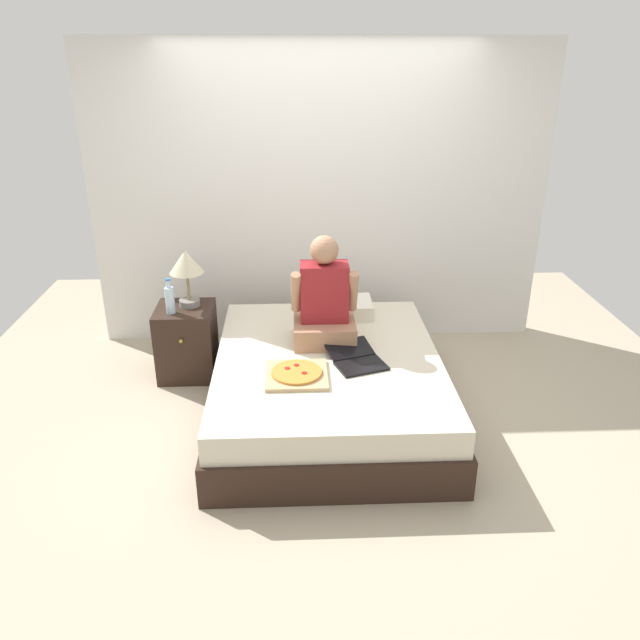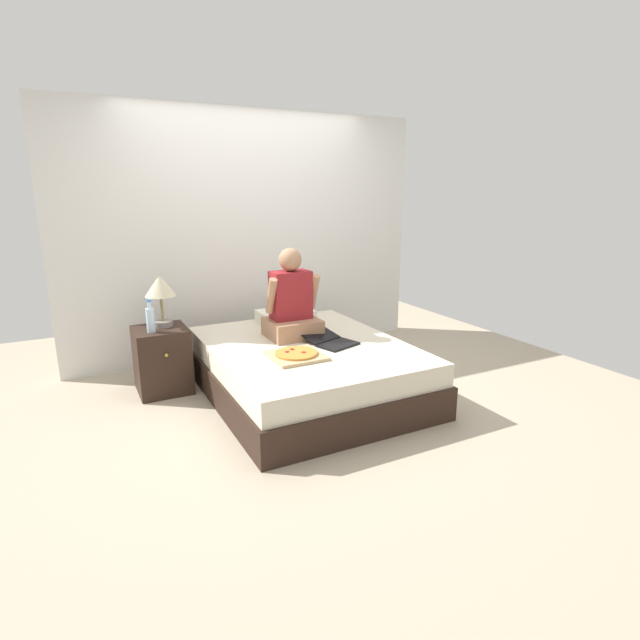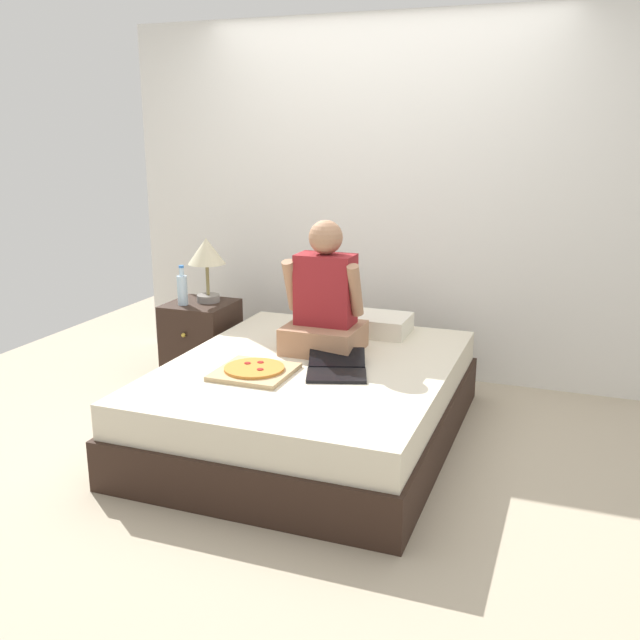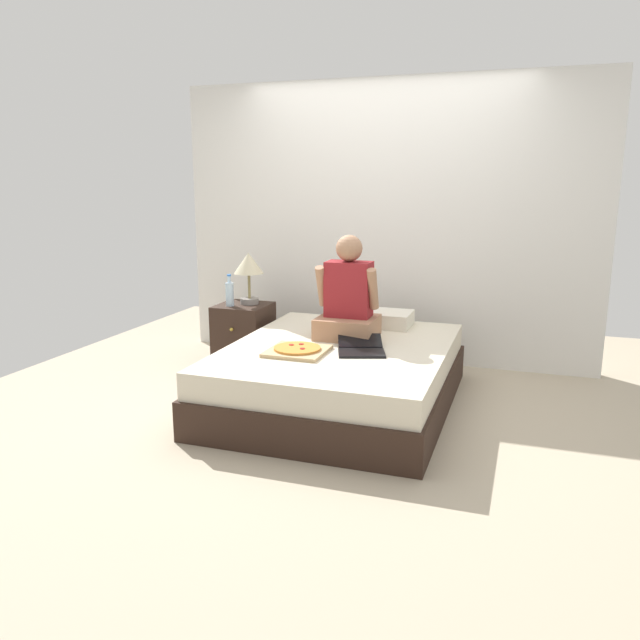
{
  "view_description": "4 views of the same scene",
  "coord_description": "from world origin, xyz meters",
  "px_view_note": "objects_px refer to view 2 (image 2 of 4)",
  "views": [
    {
      "loc": [
        -0.23,
        -3.84,
        2.43
      ],
      "look_at": [
        -0.06,
        0.02,
        0.72
      ],
      "focal_mm": 35.0,
      "sensor_mm": 36.0,
      "label": 1
    },
    {
      "loc": [
        -1.74,
        -3.64,
        1.73
      ],
      "look_at": [
        0.03,
        -0.19,
        0.7
      ],
      "focal_mm": 28.0,
      "sensor_mm": 36.0,
      "label": 2
    },
    {
      "loc": [
        1.4,
        -3.59,
        1.75
      ],
      "look_at": [
        0.12,
        -0.17,
        0.76
      ],
      "focal_mm": 40.0,
      "sensor_mm": 36.0,
      "label": 3
    },
    {
      "loc": [
        1.29,
        -4.2,
        1.64
      ],
      "look_at": [
        -0.1,
        -0.16,
        0.67
      ],
      "focal_mm": 35.0,
      "sensor_mm": 36.0,
      "label": 4
    }
  ],
  "objects_px": {
    "water_bottle": "(151,319)",
    "laptop": "(332,342)",
    "person_seated": "(291,305)",
    "pizza_box": "(296,355)",
    "nightstand_left": "(162,360)",
    "lamp_on_left_nightstand": "(160,289)",
    "bed": "(306,369)"
  },
  "relations": [
    {
      "from": "lamp_on_left_nightstand",
      "to": "person_seated",
      "type": "distance_m",
      "value": 1.12
    },
    {
      "from": "person_seated",
      "to": "pizza_box",
      "type": "height_order",
      "value": "person_seated"
    },
    {
      "from": "lamp_on_left_nightstand",
      "to": "laptop",
      "type": "height_order",
      "value": "lamp_on_left_nightstand"
    },
    {
      "from": "bed",
      "to": "laptop",
      "type": "height_order",
      "value": "laptop"
    },
    {
      "from": "nightstand_left",
      "to": "laptop",
      "type": "height_order",
      "value": "nightstand_left"
    },
    {
      "from": "bed",
      "to": "laptop",
      "type": "distance_m",
      "value": 0.33
    },
    {
      "from": "person_seated",
      "to": "bed",
      "type": "bearing_deg",
      "value": -86.84
    },
    {
      "from": "bed",
      "to": "laptop",
      "type": "relative_size",
      "value": 4.04
    },
    {
      "from": "nightstand_left",
      "to": "person_seated",
      "type": "xyz_separation_m",
      "value": [
        1.07,
        -0.38,
        0.46
      ]
    },
    {
      "from": "bed",
      "to": "person_seated",
      "type": "distance_m",
      "value": 0.58
    },
    {
      "from": "nightstand_left",
      "to": "pizza_box",
      "type": "xyz_separation_m",
      "value": [
        0.86,
        -0.92,
        0.19
      ]
    },
    {
      "from": "lamp_on_left_nightstand",
      "to": "water_bottle",
      "type": "xyz_separation_m",
      "value": [
        -0.12,
        -0.14,
        -0.22
      ]
    },
    {
      "from": "lamp_on_left_nightstand",
      "to": "bed",
      "type": "bearing_deg",
      "value": -33.37
    },
    {
      "from": "nightstand_left",
      "to": "person_seated",
      "type": "bearing_deg",
      "value": -19.49
    },
    {
      "from": "water_bottle",
      "to": "laptop",
      "type": "height_order",
      "value": "water_bottle"
    },
    {
      "from": "lamp_on_left_nightstand",
      "to": "laptop",
      "type": "bearing_deg",
      "value": -32.84
    },
    {
      "from": "nightstand_left",
      "to": "pizza_box",
      "type": "relative_size",
      "value": 1.42
    },
    {
      "from": "bed",
      "to": "water_bottle",
      "type": "relative_size",
      "value": 7.23
    },
    {
      "from": "bed",
      "to": "water_bottle",
      "type": "distance_m",
      "value": 1.36
    },
    {
      "from": "nightstand_left",
      "to": "lamp_on_left_nightstand",
      "type": "distance_m",
      "value": 0.61
    },
    {
      "from": "water_bottle",
      "to": "pizza_box",
      "type": "bearing_deg",
      "value": -41.51
    },
    {
      "from": "laptop",
      "to": "pizza_box",
      "type": "xyz_separation_m",
      "value": [
        -0.41,
        -0.18,
        -0.0
      ]
    },
    {
      "from": "nightstand_left",
      "to": "water_bottle",
      "type": "height_order",
      "value": "water_bottle"
    },
    {
      "from": "person_seated",
      "to": "nightstand_left",
      "type": "bearing_deg",
      "value": 160.51
    },
    {
      "from": "water_bottle",
      "to": "laptop",
      "type": "xyz_separation_m",
      "value": [
        1.35,
        -0.66,
        -0.2
      ]
    },
    {
      "from": "lamp_on_left_nightstand",
      "to": "person_seated",
      "type": "height_order",
      "value": "person_seated"
    },
    {
      "from": "lamp_on_left_nightstand",
      "to": "pizza_box",
      "type": "xyz_separation_m",
      "value": [
        0.82,
        -0.97,
        -0.42
      ]
    },
    {
      "from": "nightstand_left",
      "to": "pizza_box",
      "type": "bearing_deg",
      "value": -46.99
    },
    {
      "from": "water_bottle",
      "to": "pizza_box",
      "type": "height_order",
      "value": "water_bottle"
    },
    {
      "from": "water_bottle",
      "to": "person_seated",
      "type": "relative_size",
      "value": 0.35
    },
    {
      "from": "pizza_box",
      "to": "laptop",
      "type": "bearing_deg",
      "value": 23.26
    },
    {
      "from": "person_seated",
      "to": "pizza_box",
      "type": "bearing_deg",
      "value": -110.77
    }
  ]
}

